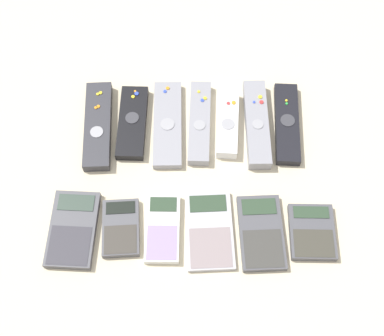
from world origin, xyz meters
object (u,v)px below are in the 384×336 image
at_px(remote_0, 98,125).
at_px(remote_2, 168,124).
at_px(remote_5, 257,124).
at_px(calculator_0, 73,229).
at_px(calculator_5, 312,232).
at_px(calculator_4, 261,232).
at_px(remote_6, 287,123).
at_px(calculator_2, 163,228).
at_px(remote_4, 228,123).
at_px(calculator_1, 121,228).
at_px(remote_1, 132,122).
at_px(calculator_3, 209,230).
at_px(remote_3, 200,122).

height_order(remote_0, remote_2, remote_0).
relative_size(remote_0, remote_5, 1.02).
xyz_separation_m(remote_2, calculator_0, (-0.18, -0.24, -0.00)).
bearing_deg(calculator_5, calculator_4, -178.75).
relative_size(remote_6, calculator_2, 1.41).
height_order(remote_6, calculator_2, remote_6).
distance_m(remote_2, remote_4, 0.13).
relative_size(remote_2, calculator_0, 1.31).
xyz_separation_m(remote_5, calculator_1, (-0.27, -0.23, -0.01)).
relative_size(remote_6, calculator_0, 1.23).
bearing_deg(calculator_4, calculator_5, -2.00).
xyz_separation_m(remote_6, calculator_2, (-0.26, -0.24, -0.00)).
bearing_deg(calculator_1, remote_2, 66.70).
xyz_separation_m(remote_4, calculator_0, (-0.31, -0.24, -0.00)).
relative_size(remote_1, calculator_2, 1.27).
distance_m(remote_2, calculator_0, 0.30).
bearing_deg(calculator_3, remote_5, 63.77).
relative_size(remote_5, remote_6, 1.06).
bearing_deg(remote_4, calculator_3, -96.28).
height_order(calculator_0, calculator_1, same).
bearing_deg(remote_2, remote_1, 176.85).
bearing_deg(remote_2, calculator_5, -41.40).
bearing_deg(remote_0, calculator_5, -31.42).
distance_m(remote_3, calculator_4, 0.27).
distance_m(remote_2, calculator_5, 0.37).
bearing_deg(remote_5, calculator_2, -130.52).
height_order(remote_0, remote_3, remote_0).
relative_size(remote_4, calculator_5, 1.44).
xyz_separation_m(calculator_0, calculator_1, (0.09, 0.00, -0.00)).
bearing_deg(remote_1, remote_2, -0.89).
distance_m(remote_2, remote_3, 0.07).
distance_m(remote_3, calculator_2, 0.25).
bearing_deg(remote_2, calculator_4, -53.51).
bearing_deg(calculator_4, remote_4, 100.81).
height_order(remote_1, calculator_2, remote_1).
relative_size(remote_3, calculator_1, 1.68).
xyz_separation_m(remote_4, calculator_1, (-0.21, -0.23, -0.00)).
bearing_deg(calculator_4, calculator_1, 175.64).
distance_m(remote_5, calculator_3, 0.26).
bearing_deg(calculator_1, remote_5, 36.93).
height_order(remote_5, calculator_4, remote_5).
bearing_deg(calculator_1, remote_3, 53.79).
xyz_separation_m(remote_0, calculator_1, (0.06, -0.23, -0.00)).
xyz_separation_m(remote_0, remote_1, (0.07, 0.01, -0.00)).
distance_m(calculator_1, calculator_3, 0.17).
distance_m(remote_4, calculator_3, 0.24).
relative_size(remote_3, remote_5, 0.96).
relative_size(calculator_0, calculator_5, 1.42).
bearing_deg(calculator_4, calculator_3, 174.74).
height_order(remote_4, remote_5, remote_5).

